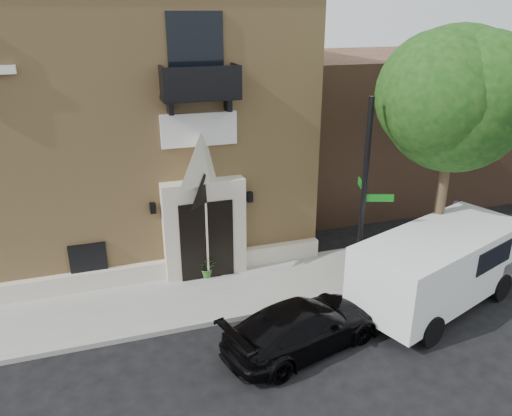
{
  "coord_description": "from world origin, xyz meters",
  "views": [
    {
      "loc": [
        -3.95,
        -11.52,
        8.2
      ],
      "look_at": [
        0.47,
        2.0,
        2.56
      ],
      "focal_mm": 35.0,
      "sensor_mm": 36.0,
      "label": 1
    }
  ],
  "objects": [
    {
      "name": "dumpster",
      "position": [
        7.05,
        0.62,
        0.79
      ],
      "size": [
        2.19,
        1.72,
        1.26
      ],
      "rotation": [
        0.0,
        0.0,
        -0.37
      ],
      "color": "#0D3215",
      "rests_on": "sidewalk"
    },
    {
      "name": "street_sign",
      "position": [
        3.14,
        0.22,
        3.14
      ],
      "size": [
        0.91,
        1.13,
        5.94
      ],
      "rotation": [
        0.0,
        0.0,
        -0.33
      ],
      "color": "black",
      "rests_on": "sidewalk"
    },
    {
      "name": "cargo_van",
      "position": [
        5.31,
        -0.88,
        1.29
      ],
      "size": [
        6.05,
        4.04,
        2.3
      ],
      "rotation": [
        0.0,
        0.0,
        0.35
      ],
      "color": "white",
      "rests_on": "ground"
    },
    {
      "name": "church",
      "position": [
        -2.99,
        7.95,
        4.63
      ],
      "size": [
        12.2,
        11.01,
        9.3
      ],
      "color": "tan",
      "rests_on": "ground"
    },
    {
      "name": "black_sedan",
      "position": [
        0.57,
        -1.64,
        0.64
      ],
      "size": [
        4.76,
        2.94,
        1.29
      ],
      "primitive_type": "imported",
      "rotation": [
        0.0,
        0.0,
        1.85
      ],
      "color": "black",
      "rests_on": "ground"
    },
    {
      "name": "ground",
      "position": [
        0.0,
        0.0,
        0.0
      ],
      "size": [
        120.0,
        120.0,
        0.0
      ],
      "primitive_type": "plane",
      "color": "black",
      "rests_on": "ground"
    },
    {
      "name": "pedestrian_near",
      "position": [
        7.86,
        1.87,
        1.06
      ],
      "size": [
        0.72,
        0.52,
        1.83
      ],
      "primitive_type": "imported",
      "rotation": [
        0.0,
        0.0,
        3.27
      ],
      "color": "black",
      "rests_on": "sidewalk"
    },
    {
      "name": "neighbour_building",
      "position": [
        12.0,
        9.0,
        3.2
      ],
      "size": [
        18.0,
        8.0,
        6.4
      ],
      "primitive_type": "cube",
      "color": "brown",
      "rests_on": "ground"
    },
    {
      "name": "street_tree_left",
      "position": [
        6.03,
        0.35,
        5.87
      ],
      "size": [
        4.97,
        4.38,
        7.77
      ],
      "color": "#38281C",
      "rests_on": "sidewalk"
    },
    {
      "name": "fire_hydrant",
      "position": [
        6.27,
        0.61,
        0.52
      ],
      "size": [
        0.43,
        0.34,
        0.75
      ],
      "color": "maroon",
      "rests_on": "sidewalk"
    },
    {
      "name": "planter",
      "position": [
        -1.02,
        2.53,
        0.49
      ],
      "size": [
        0.75,
        0.7,
        0.68
      ],
      "primitive_type": "imported",
      "rotation": [
        0.0,
        0.0,
        -0.31
      ],
      "color": "#3B6D2D",
      "rests_on": "sidewalk"
    },
    {
      "name": "sidewalk",
      "position": [
        1.0,
        1.5,
        0.07
      ],
      "size": [
        42.0,
        3.0,
        0.15
      ],
      "primitive_type": "cube",
      "color": "gray",
      "rests_on": "ground"
    }
  ]
}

